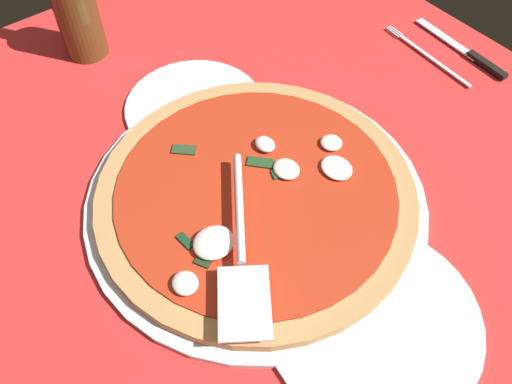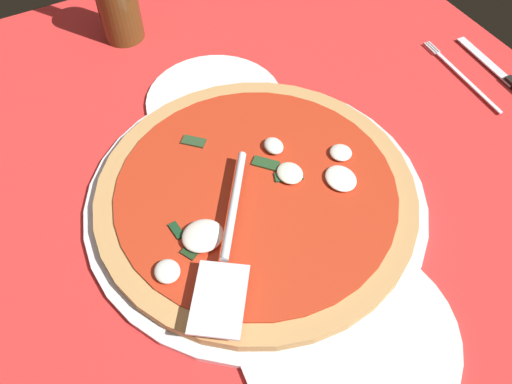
# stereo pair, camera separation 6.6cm
# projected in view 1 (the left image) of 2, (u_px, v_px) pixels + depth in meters

# --- Properties ---
(ground_plane) EXTENTS (1.15, 1.15, 0.01)m
(ground_plane) POSITION_uv_depth(u_px,v_px,m) (228.00, 238.00, 0.65)
(ground_plane) COLOR red
(checker_pattern) EXTENTS (1.15, 1.15, 0.00)m
(checker_pattern) POSITION_uv_depth(u_px,v_px,m) (228.00, 236.00, 0.64)
(checker_pattern) COLOR silver
(checker_pattern) RESTS_ON ground_plane
(pizza_pan) EXTENTS (0.43, 0.43, 0.01)m
(pizza_pan) POSITION_uv_depth(u_px,v_px,m) (256.00, 199.00, 0.67)
(pizza_pan) COLOR silver
(pizza_pan) RESTS_ON ground_plane
(dinner_plate_left) EXTENTS (0.20, 0.20, 0.01)m
(dinner_plate_left) POSITION_uv_depth(u_px,v_px,m) (194.00, 107.00, 0.77)
(dinner_plate_left) COLOR white
(dinner_plate_left) RESTS_ON ground_plane
(dinner_plate_right) EXTENTS (0.24, 0.24, 0.01)m
(dinner_plate_right) POSITION_uv_depth(u_px,v_px,m) (372.00, 319.00, 0.57)
(dinner_plate_right) COLOR silver
(dinner_plate_right) RESTS_ON ground_plane
(pizza) EXTENTS (0.40, 0.40, 0.03)m
(pizza) POSITION_uv_depth(u_px,v_px,m) (256.00, 193.00, 0.66)
(pizza) COLOR tan
(pizza) RESTS_ON pizza_pan
(pizza_server) EXTENTS (0.21, 0.16, 0.01)m
(pizza_server) POSITION_uv_depth(u_px,v_px,m) (242.00, 250.00, 0.58)
(pizza_server) COLOR silver
(pizza_server) RESTS_ON pizza
(place_setting_far) EXTENTS (0.20, 0.14, 0.01)m
(place_setting_far) POSITION_uv_depth(u_px,v_px,m) (447.00, 56.00, 0.85)
(place_setting_far) COLOR white
(place_setting_far) RESTS_ON ground_plane
(beer_bottle) EXTENTS (0.07, 0.07, 0.24)m
(beer_bottle) POSITION_uv_depth(u_px,v_px,m) (74.00, 3.00, 0.78)
(beer_bottle) COLOR #543717
(beer_bottle) RESTS_ON ground_plane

